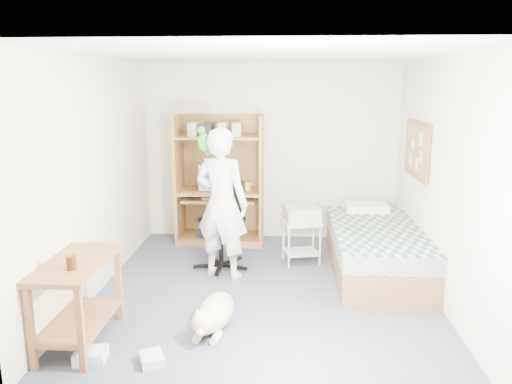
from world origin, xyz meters
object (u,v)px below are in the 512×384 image
bed (376,250)px  side_desk (78,289)px  computer_hutch (220,185)px  dog (214,313)px  person (222,204)px  printer_cart (302,235)px  office_chair (223,237)px

bed → side_desk: size_ratio=2.02×
computer_hutch → side_desk: (-0.85, -2.94, -0.33)m
side_desk → dog: (1.13, 0.31, -0.34)m
dog → side_desk: bearing=-156.7°
side_desk → person: 1.96m
bed → person: size_ratio=1.15×
computer_hutch → printer_cart: (1.13, -0.82, -0.46)m
side_desk → dog: 1.21m
bed → office_chair: size_ratio=1.92×
computer_hutch → side_desk: 3.08m
person → printer_cart: size_ratio=3.25×
printer_cart → computer_hutch: bearing=130.9°
computer_hutch → printer_cart: size_ratio=3.35×
computer_hutch → dog: computer_hutch is taller
side_desk → printer_cart: side_desk is taller
bed → person: person is taller
computer_hutch → dog: 2.73m
computer_hutch → dog: bearing=-84.0°
person → computer_hutch: bearing=-61.9°
person → printer_cart: 1.19m
bed → printer_cart: bed is taller
dog → printer_cart: bearing=73.0°
bed → person: bearing=-173.5°
computer_hutch → side_desk: size_ratio=1.80×
printer_cart → bed: bearing=-32.5°
office_chair → side_desk: bearing=-97.8°
computer_hutch → bed: (2.00, -1.12, -0.53)m
computer_hutch → bed: bearing=-29.3°
side_desk → printer_cart: 2.90m
computer_hutch → side_desk: bearing=-106.1°
office_chair → dog: 1.63m
bed → dog: (-1.72, -1.51, -0.13)m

